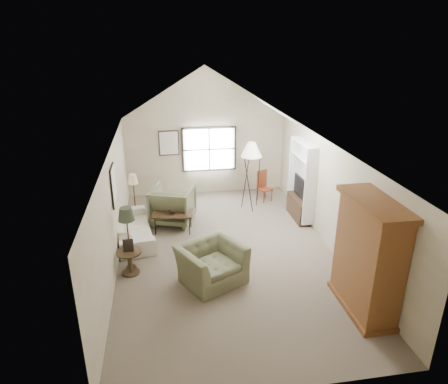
{
  "coord_description": "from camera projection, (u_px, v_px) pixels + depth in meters",
  "views": [
    {
      "loc": [
        -1.38,
        -8.14,
        4.84
      ],
      "look_at": [
        0.0,
        0.4,
        1.4
      ],
      "focal_mm": 32.0,
      "sensor_mm": 36.0,
      "label": 1
    }
  ],
  "objects": [
    {
      "name": "armchair_far",
      "position": [
        173.0,
        205.0,
        10.87
      ],
      "size": [
        1.39,
        1.41,
        1.02
      ],
      "primitive_type": "imported",
      "rotation": [
        0.0,
        0.0,
        2.81
      ],
      "color": "#5E6245",
      "rests_on": "ground"
    },
    {
      "name": "tripod_lamp",
      "position": [
        251.0,
        176.0,
        11.51
      ],
      "size": [
        0.73,
        0.73,
        2.05
      ],
      "primitive_type": null,
      "rotation": [
        0.0,
        0.0,
        -0.26
      ],
      "color": "white",
      "rests_on": "ground"
    },
    {
      "name": "armoire",
      "position": [
        368.0,
        257.0,
        7.18
      ],
      "size": [
        0.6,
        1.5,
        2.2
      ],
      "primitive_type": "cube",
      "color": "brown",
      "rests_on": "ground"
    },
    {
      "name": "coffee_table",
      "position": [
        173.0,
        222.0,
        10.43
      ],
      "size": [
        1.1,
        0.72,
        0.52
      ],
      "primitive_type": "cube",
      "rotation": [
        0.0,
        0.0,
        -0.15
      ],
      "color": "#332215",
      "rests_on": "ground"
    },
    {
      "name": "wall_art",
      "position": [
        143.0,
        163.0,
        10.33
      ],
      "size": [
        1.97,
        3.71,
        0.88
      ],
      "color": "black",
      "rests_on": "room_shell"
    },
    {
      "name": "tv_alcove",
      "position": [
        302.0,
        179.0,
        10.85
      ],
      "size": [
        0.32,
        1.3,
        2.1
      ],
      "primitive_type": "cube",
      "color": "white",
      "rests_on": "ground"
    },
    {
      "name": "sofa",
      "position": [
        133.0,
        227.0,
        10.03
      ],
      "size": [
        1.15,
        2.24,
        0.62
      ],
      "primitive_type": "imported",
      "rotation": [
        0.0,
        0.0,
        1.72
      ],
      "color": "beige",
      "rests_on": "ground"
    },
    {
      "name": "side_table",
      "position": [
        130.0,
        262.0,
        8.58
      ],
      "size": [
        0.61,
        0.61,
        0.53
      ],
      "primitive_type": "cylinder",
      "rotation": [
        0.0,
        0.0,
        0.15
      ],
      "color": "#3D2C19",
      "rests_on": "ground"
    },
    {
      "name": "tan_lamp",
      "position": [
        134.0,
        196.0,
        11.0
      ],
      "size": [
        0.3,
        0.3,
        1.34
      ],
      "primitive_type": null,
      "rotation": [
        0.0,
        0.0,
        0.15
      ],
      "color": "tan",
      "rests_on": "ground"
    },
    {
      "name": "side_chair",
      "position": [
        265.0,
        186.0,
        12.25
      ],
      "size": [
        0.49,
        0.49,
        0.95
      ],
      "primitive_type": "cube",
      "rotation": [
        0.0,
        0.0,
        0.43
      ],
      "color": "maroon",
      "rests_on": "ground"
    },
    {
      "name": "skylight",
      "position": [
        276.0,
        108.0,
        9.29
      ],
      "size": [
        0.8,
        1.2,
        0.52
      ],
      "primitive_type": null,
      "color": "white",
      "rests_on": "room_shell"
    },
    {
      "name": "armchair_near",
      "position": [
        212.0,
        264.0,
        8.27
      ],
      "size": [
        1.61,
        1.55,
        0.81
      ],
      "primitive_type": "imported",
      "rotation": [
        0.0,
        0.0,
        0.49
      ],
      "color": "#676A4A",
      "rests_on": "ground"
    },
    {
      "name": "bowl",
      "position": [
        173.0,
        212.0,
        10.32
      ],
      "size": [
        0.28,
        0.28,
        0.06
      ],
      "primitive_type": "imported",
      "rotation": [
        0.0,
        0.0,
        -0.15
      ],
      "color": "#381E17",
      "rests_on": "coffee_table"
    },
    {
      "name": "room_shell",
      "position": [
        227.0,
        118.0,
        8.28
      ],
      "size": [
        5.01,
        8.01,
        4.0
      ],
      "color": "brown",
      "rests_on": "ground"
    },
    {
      "name": "dark_lamp",
      "position": [
        128.0,
        238.0,
        8.58
      ],
      "size": [
        0.41,
        0.41,
        1.49
      ],
      "primitive_type": null,
      "rotation": [
        0.0,
        0.0,
        0.15
      ],
      "color": "#252A1E",
      "rests_on": "ground"
    },
    {
      "name": "media_console",
      "position": [
        299.0,
        208.0,
        11.16
      ],
      "size": [
        0.34,
        1.18,
        0.6
      ],
      "primitive_type": "cube",
      "color": "#382316",
      "rests_on": "ground"
    },
    {
      "name": "window",
      "position": [
        209.0,
        149.0,
        12.58
      ],
      "size": [
        1.72,
        0.08,
        1.42
      ],
      "primitive_type": "cube",
      "color": "black",
      "rests_on": "room_shell"
    },
    {
      "name": "tv_panel",
      "position": [
        300.0,
        187.0,
        10.94
      ],
      "size": [
        0.05,
        0.9,
        0.55
      ],
      "primitive_type": "cube",
      "color": "black",
      "rests_on": "media_console"
    }
  ]
}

